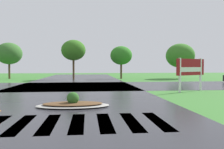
% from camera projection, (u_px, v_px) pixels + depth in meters
% --- Properties ---
extents(asphalt_roadway, '(11.05, 80.00, 0.01)m').
position_uv_depth(asphalt_roadway, '(63.00, 102.00, 12.15)').
color(asphalt_roadway, '#2B2B30').
rests_on(asphalt_roadway, ground).
extents(asphalt_cross_road, '(90.00, 9.95, 0.01)m').
position_uv_depth(asphalt_cross_road, '(74.00, 86.00, 21.97)').
color(asphalt_cross_road, '#2B2B30').
rests_on(asphalt_cross_road, ground).
extents(crosswalk_stripes, '(7.65, 2.80, 0.01)m').
position_uv_depth(crosswalk_stripes, '(49.00, 123.00, 7.64)').
color(crosswalk_stripes, white).
rests_on(crosswalk_stripes, ground).
extents(estate_billboard, '(2.77, 1.60, 2.45)m').
position_uv_depth(estate_billboard, '(191.00, 69.00, 17.33)').
color(estate_billboard, white).
rests_on(estate_billboard, ground).
extents(median_island, '(3.34, 1.64, 0.68)m').
position_uv_depth(median_island, '(73.00, 104.00, 10.79)').
color(median_island, '#9E9B93').
rests_on(median_island, ground).
extents(background_treeline, '(46.13, 6.06, 5.51)m').
position_uv_depth(background_treeline, '(52.00, 55.00, 33.96)').
color(background_treeline, '#4C3823').
rests_on(background_treeline, ground).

